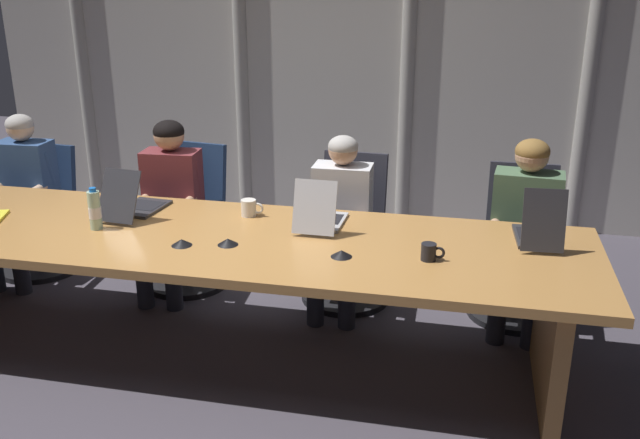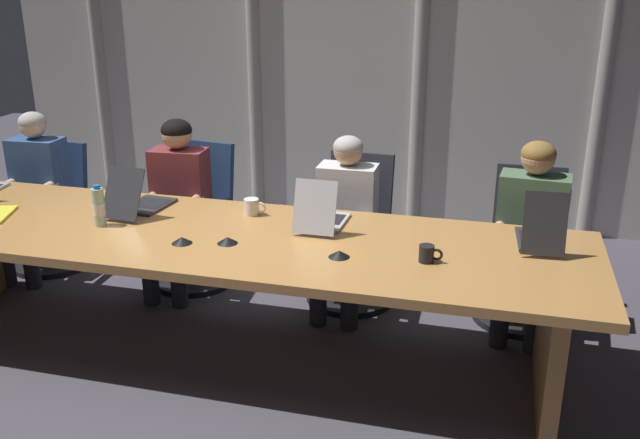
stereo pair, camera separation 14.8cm
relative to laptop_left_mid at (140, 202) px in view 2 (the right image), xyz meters
The scene contains 20 objects.
ground_plane 1.01m from the laptop_left_mid, 22.50° to the right, with size 11.81×11.81×0.00m, color #47424C.
conference_table 0.64m from the laptop_left_mid, 22.50° to the right, with size 4.15×1.10×0.75m.
curtain_backdrop 2.51m from the laptop_left_mid, 76.56° to the left, with size 5.90×0.17×2.87m.
laptop_left_mid is the anchor object (origin of this frame).
laptop_center 1.12m from the laptop_left_mid, ahead, with size 0.24×0.41×0.30m.
laptop_right_mid 2.30m from the laptop_left_mid, ahead, with size 0.24×0.42×0.34m.
office_chair_left_end 1.43m from the laptop_left_mid, 148.89° to the left, with size 0.60×0.60×0.91m.
office_chair_left_mid 0.83m from the laptop_left_mid, 88.83° to the left, with size 0.60×0.61×0.98m.
office_chair_center 1.43m from the laptop_left_mid, 31.23° to the left, with size 0.60×0.60×0.97m.
office_chair_right_mid 2.42m from the laptop_left_mid, 17.23° to the left, with size 0.60×0.60×0.95m.
person_left_end 1.28m from the laptop_left_mid, 154.78° to the left, with size 0.40×0.56×1.17m.
person_left_mid 0.56m from the laptop_left_mid, 94.04° to the left, with size 0.41×0.56×1.18m.
person_center 1.27m from the laptop_left_mid, 25.47° to the left, with size 0.38×0.55×1.14m.
person_right_mid 2.34m from the laptop_left_mid, 13.58° to the left, with size 0.45×0.57×1.17m.
water_bottle_primary 0.31m from the laptop_left_mid, 107.55° to the right, with size 0.07×0.07×0.24m.
coffee_mug_near 0.68m from the laptop_left_mid, ahead, with size 0.13×0.09×0.10m.
coffee_mug_far 1.79m from the laptop_left_mid, 11.03° to the right, with size 0.12×0.08×0.09m.
conference_mic_left_side 0.79m from the laptop_left_mid, 27.25° to the right, with size 0.11×0.11×0.04m, color black.
conference_mic_middle 0.63m from the laptop_left_mid, 41.96° to the right, with size 0.11×0.11×0.04m, color black.
conference_mic_right_side 1.38m from the laptop_left_mid, 16.61° to the right, with size 0.11×0.11×0.04m, color black.
Camera 2 is at (1.49, -3.31, 2.12)m, focal length 39.05 mm.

